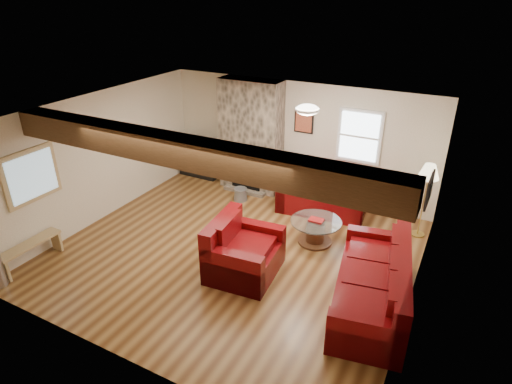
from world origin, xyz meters
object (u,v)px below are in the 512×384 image
(sofa_three, at_px, (372,280))
(floor_lamp, at_px, (429,175))
(loveseat, at_px, (324,189))
(coffee_table, at_px, (315,232))
(armchair_red, at_px, (245,248))
(tv_cabinet, at_px, (200,166))
(television, at_px, (199,147))

(sofa_three, bearing_deg, floor_lamp, 162.21)
(loveseat, xyz_separation_m, coffee_table, (0.31, -1.28, -0.24))
(sofa_three, xyz_separation_m, armchair_red, (-2.01, -0.16, 0.02))
(loveseat, relative_size, floor_lamp, 1.23)
(loveseat, distance_m, floor_lamp, 2.09)
(floor_lamp, bearing_deg, tv_cabinet, 175.33)
(coffee_table, bearing_deg, loveseat, 103.71)
(tv_cabinet, bearing_deg, sofa_three, -29.78)
(sofa_three, distance_m, television, 5.69)
(armchair_red, relative_size, tv_cabinet, 1.18)
(television, distance_m, floor_lamp, 5.29)
(coffee_table, bearing_deg, tv_cabinet, 156.34)
(armchair_red, height_order, floor_lamp, floor_lamp)
(armchair_red, relative_size, coffee_table, 1.25)
(sofa_three, relative_size, television, 2.72)
(sofa_three, distance_m, armchair_red, 2.02)
(television, bearing_deg, tv_cabinet, 0.00)
(loveseat, height_order, coffee_table, loveseat)
(loveseat, distance_m, tv_cabinet, 3.32)
(sofa_three, height_order, tv_cabinet, sofa_three)
(sofa_three, relative_size, floor_lamp, 1.61)
(television, relative_size, floor_lamp, 0.59)
(sofa_three, bearing_deg, armchair_red, -95.68)
(floor_lamp, bearing_deg, armchair_red, -132.47)
(tv_cabinet, bearing_deg, floor_lamp, -4.67)
(tv_cabinet, height_order, floor_lamp, floor_lamp)
(coffee_table, xyz_separation_m, floor_lamp, (1.63, 1.16, 1.00))
(coffee_table, height_order, television, television)
(armchair_red, height_order, tv_cabinet, armchair_red)
(loveseat, relative_size, armchair_red, 1.53)
(coffee_table, relative_size, television, 1.09)
(armchair_red, relative_size, television, 1.37)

